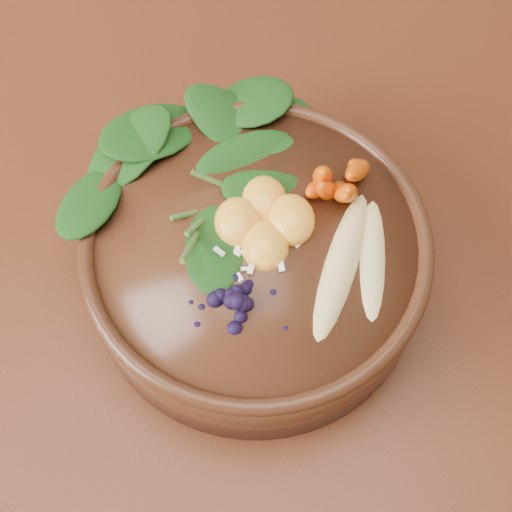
% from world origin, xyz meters
% --- Properties ---
extents(dining_table, '(1.60, 0.90, 0.75)m').
position_xyz_m(dining_table, '(0.00, 0.00, 0.66)').
color(dining_table, '#331C0C').
rests_on(dining_table, ground).
extents(stoneware_bowl, '(0.33, 0.33, 0.07)m').
position_xyz_m(stoneware_bowl, '(0.17, 0.11, 0.78)').
color(stoneware_bowl, '#402214').
rests_on(stoneware_bowl, dining_table).
extents(kale_heap, '(0.21, 0.20, 0.04)m').
position_xyz_m(kale_heap, '(0.15, 0.18, 0.84)').
color(kale_heap, '#174913').
rests_on(kale_heap, stoneware_bowl).
extents(carrot_cluster, '(0.07, 0.07, 0.07)m').
position_xyz_m(carrot_cluster, '(0.24, 0.16, 0.86)').
color(carrot_cluster, '#EB5804').
rests_on(carrot_cluster, stoneware_bowl).
extents(banana_halves, '(0.08, 0.14, 0.02)m').
position_xyz_m(banana_halves, '(0.25, 0.09, 0.83)').
color(banana_halves, '#E0CC84').
rests_on(banana_halves, stoneware_bowl).
extents(mandarin_cluster, '(0.10, 0.10, 0.03)m').
position_xyz_m(mandarin_cluster, '(0.18, 0.13, 0.83)').
color(mandarin_cluster, '#F7A42F').
rests_on(mandarin_cluster, stoneware_bowl).
extents(blueberry_pile, '(0.14, 0.12, 0.04)m').
position_xyz_m(blueberry_pile, '(0.16, 0.06, 0.84)').
color(blueberry_pile, black).
rests_on(blueberry_pile, stoneware_bowl).
extents(coconut_flakes, '(0.10, 0.09, 0.01)m').
position_xyz_m(coconut_flakes, '(0.17, 0.10, 0.82)').
color(coconut_flakes, white).
rests_on(coconut_flakes, stoneware_bowl).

